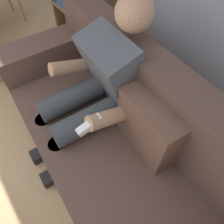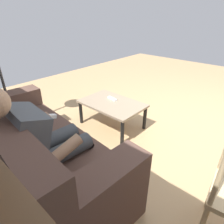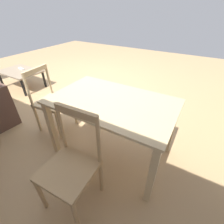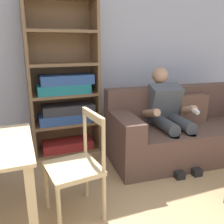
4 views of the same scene
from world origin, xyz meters
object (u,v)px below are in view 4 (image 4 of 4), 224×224
couch (186,131)px  person_lounging (168,113)px  bookshelf (64,92)px  dining_chair_facing_couch (77,167)px

couch → person_lounging: (-0.28, 0.03, 0.26)m
bookshelf → dining_chair_facing_couch: bookshelf is taller
person_lounging → bookshelf: bookshelf is taller
bookshelf → dining_chair_facing_couch: 1.39m
dining_chair_facing_couch → bookshelf: bearing=82.9°
couch → person_lounging: bearing=174.0°
couch → bookshelf: bookshelf is taller
person_lounging → dining_chair_facing_couch: bearing=-153.3°
bookshelf → person_lounging: bearing=-29.6°
couch → bookshelf: (-1.45, 0.69, 0.49)m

